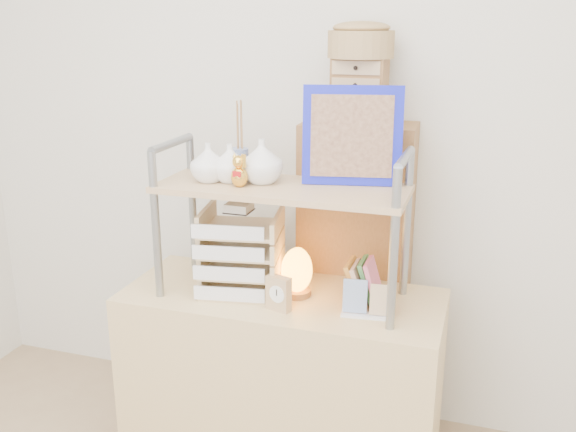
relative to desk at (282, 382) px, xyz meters
name	(u,v)px	position (x,y,z in m)	size (l,w,h in m)	color
room_shell	(164,41)	(0.00, -0.81, 1.32)	(3.42, 3.41, 2.61)	silver
desk	(282,382)	(0.00, 0.00, 0.00)	(1.20, 0.50, 0.75)	tan
cabinet	(354,282)	(0.20, 0.37, 0.30)	(0.45, 0.24, 1.35)	brown
hutch	(276,180)	(-0.03, 0.01, 0.81)	(0.90, 0.34, 0.77)	gray
letter_tray	(241,256)	(-0.16, -0.01, 0.51)	(0.33, 0.31, 0.35)	tan
salt_lamp	(297,271)	(0.05, 0.01, 0.47)	(0.12, 0.12, 0.19)	brown
desk_clock	(279,293)	(0.03, -0.13, 0.44)	(0.10, 0.06, 0.13)	tan
postcard_stand	(367,306)	(0.34, -0.08, 0.41)	(0.18, 0.07, 0.13)	white
drawer_chest	(359,91)	(0.20, 0.35, 1.10)	(0.20, 0.16, 0.25)	brown
woven_basket	(361,44)	(0.20, 0.35, 1.28)	(0.25, 0.25, 0.10)	#926842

